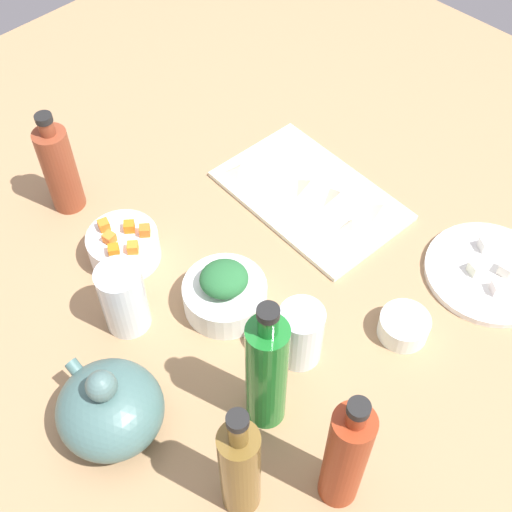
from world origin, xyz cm
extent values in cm
cube|color=#9F7A55|center=(0.00, 0.00, 1.50)|extent=(190.00, 190.00, 3.00)
cube|color=silver|center=(5.70, -20.40, 3.50)|extent=(36.14, 24.34, 1.00)
cylinder|color=white|center=(-28.90, -28.60, 3.60)|extent=(22.29, 22.29, 1.20)
cylinder|color=white|center=(-1.04, 8.33, 5.68)|extent=(13.98, 13.98, 5.36)
cylinder|color=white|center=(19.10, 13.70, 5.87)|extent=(12.49, 12.49, 5.73)
cylinder|color=white|center=(-25.50, -8.34, 4.99)|extent=(8.23, 8.23, 3.98)
ellipsoid|color=#456965|center=(-5.21, 34.72, 8.31)|extent=(15.73, 15.39, 10.61)
sphere|color=#4C6C69|center=(-5.21, 34.72, 15.38)|extent=(4.41, 4.41, 4.41)
cylinder|color=#456965|center=(1.48, 34.72, 9.63)|extent=(5.38, 2.00, 3.93)
cylinder|color=#196E26|center=(-19.39, 17.33, 14.34)|extent=(5.91, 5.91, 22.68)
cylinder|color=#196E26|center=(-19.39, 17.33, 27.40)|extent=(2.66, 2.66, 3.44)
cylinder|color=black|center=(-19.39, 17.33, 29.72)|extent=(2.96, 2.96, 1.20)
cylinder|color=brown|center=(-26.06, 28.97, 12.85)|extent=(5.39, 5.39, 19.71)
cylinder|color=brown|center=(-26.06, 28.97, 24.96)|extent=(2.42, 2.42, 4.50)
cylinder|color=black|center=(-26.06, 28.97, 27.80)|extent=(2.69, 2.69, 1.20)
cylinder|color=brown|center=(37.00, 13.15, 11.72)|extent=(6.01, 6.01, 17.44)
cylinder|color=brown|center=(37.00, 13.15, 21.80)|extent=(2.70, 2.70, 2.71)
cylinder|color=black|center=(37.00, 13.15, 23.75)|extent=(3.00, 3.00, 1.20)
cylinder|color=maroon|center=(-34.74, 18.65, 14.01)|extent=(5.52, 5.52, 22.01)
cylinder|color=maroon|center=(-34.74, 18.65, 26.39)|extent=(2.48, 2.48, 2.75)
cylinder|color=black|center=(-34.74, 18.65, 28.36)|extent=(2.76, 2.76, 1.20)
cylinder|color=white|center=(-16.10, 6.43, 8.65)|extent=(7.09, 7.09, 11.30)
cylinder|color=white|center=(7.92, 21.83, 9.55)|extent=(7.33, 7.33, 13.09)
cube|color=orange|center=(19.16, 11.79, 9.63)|extent=(2.54, 2.54, 1.80)
cube|color=orange|center=(19.51, 15.77, 9.63)|extent=(2.06, 2.06, 1.80)
cube|color=orange|center=(15.04, 14.28, 9.63)|extent=(2.54, 2.54, 1.80)
cube|color=orange|center=(22.52, 14.68, 9.63)|extent=(2.25, 2.25, 1.80)
cube|color=orange|center=(16.83, 16.91, 9.63)|extent=(2.50, 2.50, 1.80)
cube|color=orange|center=(16.56, 10.47, 9.63)|extent=(2.54, 2.54, 1.80)
ellipsoid|color=#276534|center=(-1.04, 8.33, 10.46)|extent=(10.54, 10.66, 4.22)
cube|color=silver|center=(-25.50, -32.21, 5.30)|extent=(3.02, 3.02, 2.20)
cube|color=silver|center=(-31.00, -29.94, 5.30)|extent=(2.45, 2.45, 2.20)
cube|color=white|center=(-32.21, -25.59, 5.30)|extent=(3.09, 3.09, 2.20)
cube|color=white|center=(-27.19, -26.45, 5.30)|extent=(2.83, 2.83, 2.20)
pyramid|color=beige|center=(-7.20, -26.11, 5.13)|extent=(5.28, 5.09, 2.25)
pyramid|color=beige|center=(-5.89, -18.66, 5.51)|extent=(5.47, 5.54, 3.02)
pyramid|color=beige|center=(18.85, -14.37, 5.08)|extent=(7.04, 6.95, 2.16)
pyramid|color=beige|center=(0.15, -22.61, 5.45)|extent=(7.47, 7.12, 2.90)
pyramid|color=beige|center=(6.60, -21.40, 5.02)|extent=(4.85, 5.53, 2.05)
camera|label=1|loc=(-49.94, 49.99, 97.03)|focal=47.09mm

